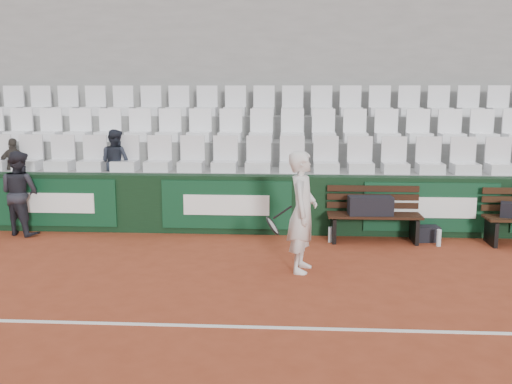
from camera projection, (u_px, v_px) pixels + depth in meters
name	position (u px, v px, depth m)	size (l,w,h in m)	color
ground	(204.00, 326.00, 5.94)	(80.00, 80.00, 0.00)	#983C22
court_baseline	(204.00, 326.00, 5.94)	(18.00, 0.06, 0.01)	white
back_barrier	(243.00, 204.00, 9.77)	(18.00, 0.34, 1.00)	black
grandstand_tier_front	(242.00, 197.00, 10.40)	(18.00, 0.95, 1.00)	gray
grandstand_tier_mid	(246.00, 177.00, 11.29)	(18.00, 0.95, 1.45)	gray
grandstand_tier_back	(250.00, 160.00, 12.18)	(18.00, 0.95, 1.90)	gray
grandstand_rear_wall	(252.00, 101.00, 12.58)	(18.00, 0.30, 4.40)	gray
seat_row_front	(241.00, 154.00, 10.08)	(11.90, 0.44, 0.63)	silver
seat_row_mid	(245.00, 125.00, 10.94)	(11.90, 0.44, 0.63)	white
seat_row_back	(249.00, 101.00, 11.79)	(11.90, 0.44, 0.63)	silver
bench_left	(374.00, 228.00, 9.25)	(1.50, 0.56, 0.45)	black
sports_bag_left	(370.00, 206.00, 9.15)	(0.70, 0.30, 0.30)	black
sports_bag_ground	(426.00, 234.00, 9.28)	(0.41, 0.25, 0.25)	black
water_bottle_near	(330.00, 235.00, 9.21)	(0.07, 0.07, 0.25)	silver
water_bottle_far	(439.00, 238.00, 8.97)	(0.07, 0.07, 0.27)	silver
tennis_player	(302.00, 212.00, 7.64)	(0.74, 0.65, 1.64)	silver
ball_kid	(20.00, 193.00, 9.62)	(0.70, 0.54, 1.43)	#212129
spectator_b	(13.00, 141.00, 10.35)	(0.60, 0.25, 1.02)	#342F2A
spectator_c	(114.00, 137.00, 10.22)	(0.58, 0.45, 1.19)	#1F242F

